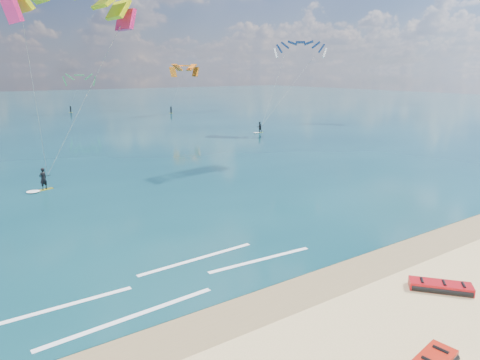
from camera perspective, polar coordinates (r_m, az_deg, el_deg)
name	(u,v)px	position (r m, az deg, el deg)	size (l,w,h in m)	color
ground	(42,157)	(50.36, -24.90, 2.84)	(320.00, 320.00, 0.00)	tan
wet_sand_strip	(224,319)	(16.68, -2.12, -18.03)	(320.00, 2.40, 0.01)	brown
packed_kite_mid	(440,290)	(20.34, 25.11, -13.16)	(2.68, 1.12, 0.41)	#AD0C11
kitesurfer_main	(56,88)	(31.92, -23.29, 11.25)	(8.35, 8.21, 15.12)	yellow
kitesurfer_far	(281,81)	(63.42, 5.55, 13.04)	(11.00, 6.23, 14.30)	#BFE121
shoreline_foam	(162,285)	(19.12, -10.31, -13.59)	(15.68, 3.64, 0.01)	white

